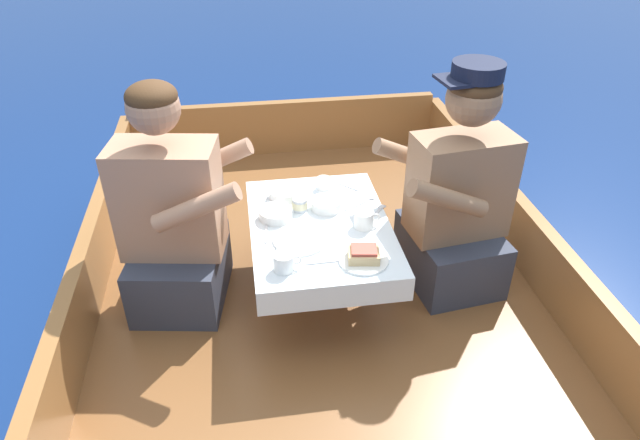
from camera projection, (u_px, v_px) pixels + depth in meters
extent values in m
plane|color=navy|center=(322.00, 350.00, 2.64)|extent=(60.00, 60.00, 0.00)
cube|color=brown|center=(322.00, 326.00, 2.55)|extent=(1.99, 3.01, 0.31)
cube|color=#936033|center=(82.00, 297.00, 2.27)|extent=(0.06, 3.01, 0.29)
cube|color=#936033|center=(538.00, 253.00, 2.51)|extent=(0.06, 3.01, 0.29)
cube|color=#936033|center=(286.00, 126.00, 3.60)|extent=(1.87, 0.06, 0.33)
cylinder|color=#B2B2B7|center=(320.00, 262.00, 2.42)|extent=(0.07, 0.07, 0.34)
cube|color=brown|center=(320.00, 227.00, 2.32)|extent=(0.54, 0.76, 0.02)
cube|color=white|center=(320.00, 225.00, 2.31)|extent=(0.57, 0.79, 0.00)
cube|color=white|center=(337.00, 298.00, 2.02)|extent=(0.57, 0.00, 0.10)
cube|color=white|center=(307.00, 188.00, 2.67)|extent=(0.57, 0.00, 0.10)
cube|color=#333847|center=(181.00, 272.00, 2.42)|extent=(0.43, 0.49, 0.26)
cube|color=tan|center=(169.00, 199.00, 2.22)|extent=(0.43, 0.28, 0.46)
sphere|color=tan|center=(153.00, 108.00, 2.02)|extent=(0.19, 0.19, 0.19)
ellipsoid|color=#472D19|center=(151.00, 96.00, 1.99)|extent=(0.19, 0.19, 0.11)
cylinder|color=tan|center=(214.00, 161.00, 2.33)|extent=(0.34, 0.12, 0.21)
cylinder|color=tan|center=(196.00, 208.00, 2.03)|extent=(0.34, 0.12, 0.21)
cube|color=#333847|center=(450.00, 254.00, 2.53)|extent=(0.41, 0.48, 0.26)
cube|color=#936B4C|center=(460.00, 185.00, 2.34)|extent=(0.42, 0.27, 0.44)
sphere|color=#936B4C|center=(474.00, 99.00, 2.14)|extent=(0.21, 0.21, 0.21)
ellipsoid|color=#472D19|center=(476.00, 86.00, 2.11)|extent=(0.20, 0.20, 0.12)
cylinder|color=#936B4C|center=(448.00, 199.00, 2.13)|extent=(0.34, 0.11, 0.21)
cylinder|color=#936B4C|center=(410.00, 157.00, 2.42)|extent=(0.34, 0.11, 0.21)
cylinder|color=black|center=(478.00, 70.00, 2.08)|extent=(0.20, 0.20, 0.06)
cube|color=black|center=(453.00, 81.00, 2.07)|extent=(0.12, 0.16, 0.01)
cylinder|color=white|center=(363.00, 260.00, 2.10)|extent=(0.19, 0.19, 0.01)
cylinder|color=white|center=(301.00, 239.00, 2.21)|extent=(0.22, 0.22, 0.01)
cube|color=#E0BC7F|center=(364.00, 255.00, 2.09)|extent=(0.13, 0.11, 0.04)
cube|color=#B74C3D|center=(364.00, 250.00, 2.08)|extent=(0.10, 0.09, 0.01)
cylinder|color=white|center=(326.00, 204.00, 2.40)|extent=(0.13, 0.13, 0.04)
cylinder|color=beige|center=(326.00, 202.00, 2.40)|extent=(0.11, 0.11, 0.02)
cylinder|color=white|center=(285.00, 193.00, 2.48)|extent=(0.14, 0.14, 0.04)
cylinder|color=beige|center=(285.00, 191.00, 2.47)|extent=(0.11, 0.11, 0.02)
cylinder|color=white|center=(276.00, 214.00, 2.34)|extent=(0.14, 0.14, 0.04)
cylinder|color=beige|center=(276.00, 212.00, 2.33)|extent=(0.11, 0.11, 0.02)
cylinder|color=white|center=(324.00, 183.00, 2.54)|extent=(0.06, 0.06, 0.05)
torus|color=white|center=(333.00, 182.00, 2.54)|extent=(0.04, 0.01, 0.04)
cylinder|color=#3D2314|center=(324.00, 180.00, 2.53)|extent=(0.05, 0.05, 0.01)
cylinder|color=white|center=(364.00, 219.00, 2.28)|extent=(0.08, 0.08, 0.07)
torus|color=white|center=(376.00, 217.00, 2.28)|extent=(0.04, 0.01, 0.04)
cylinder|color=#3D2314|center=(364.00, 215.00, 2.27)|extent=(0.07, 0.07, 0.01)
cylinder|color=white|center=(284.00, 262.00, 2.04)|extent=(0.08, 0.08, 0.07)
torus|color=white|center=(297.00, 260.00, 2.05)|extent=(0.04, 0.01, 0.04)
cylinder|color=#3D2314|center=(283.00, 258.00, 2.03)|extent=(0.06, 0.06, 0.01)
cylinder|color=silver|center=(300.00, 204.00, 2.39)|extent=(0.06, 0.06, 0.05)
cylinder|color=beige|center=(300.00, 204.00, 2.39)|extent=(0.07, 0.07, 0.03)
cube|color=silver|center=(327.00, 262.00, 2.10)|extent=(0.17, 0.01, 0.00)
cube|color=silver|center=(346.00, 260.00, 2.11)|extent=(0.04, 0.02, 0.00)
cube|color=silver|center=(266.00, 230.00, 2.27)|extent=(0.02, 0.17, 0.00)
cube|color=silver|center=(266.00, 221.00, 2.33)|extent=(0.02, 0.04, 0.00)
cube|color=silver|center=(374.00, 215.00, 2.37)|extent=(0.12, 0.14, 0.00)
ellipsoid|color=silver|center=(382.00, 207.00, 2.42)|extent=(0.04, 0.02, 0.01)
cube|color=silver|center=(360.00, 204.00, 2.44)|extent=(0.15, 0.10, 0.00)
ellipsoid|color=silver|center=(371.00, 198.00, 2.48)|extent=(0.04, 0.02, 0.01)
cube|color=silver|center=(343.00, 185.00, 2.58)|extent=(0.13, 0.13, 0.00)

